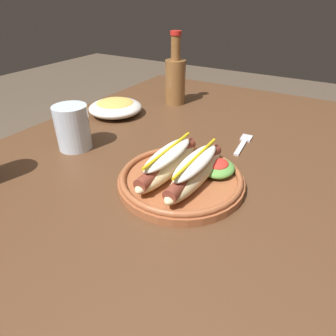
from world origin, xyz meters
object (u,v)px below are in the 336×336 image
object	(u,v)px
hot_dog_plate	(183,173)
water_cup	(73,127)
glass_bottle	(175,78)
fork	(243,143)
side_bowl	(115,107)

from	to	relation	value
hot_dog_plate	water_cup	xyz separation A→B (m)	(0.01, 0.30, 0.03)
hot_dog_plate	glass_bottle	size ratio (longest dim) A/B	1.10
fork	glass_bottle	world-z (taller)	glass_bottle
fork	water_cup	distance (m)	0.42
hot_dog_plate	side_bowl	xyz separation A→B (m)	(0.23, 0.36, -0.00)
side_bowl	fork	bearing A→B (deg)	-89.02
water_cup	side_bowl	size ratio (longest dim) A/B	0.65
fork	glass_bottle	distance (m)	0.36
hot_dog_plate	fork	bearing A→B (deg)	-10.92
water_cup	side_bowl	xyz separation A→B (m)	(0.23, 0.06, -0.03)
fork	water_cup	xyz separation A→B (m)	(-0.23, 0.35, 0.05)
hot_dog_plate	glass_bottle	bearing A→B (deg)	31.36
water_cup	glass_bottle	distance (m)	0.42
glass_bottle	side_bowl	bearing A→B (deg)	150.91
glass_bottle	fork	bearing A→B (deg)	-120.93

